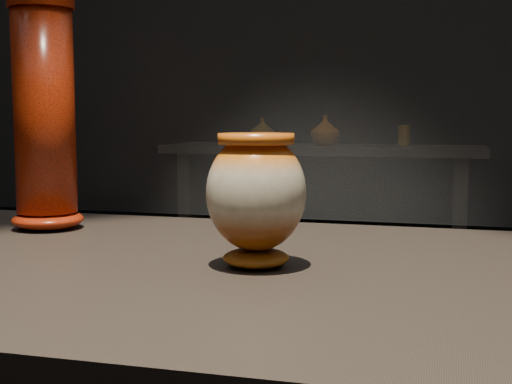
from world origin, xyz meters
TOP-DOWN VIEW (x-y plane):
  - main_vase at (-0.05, -0.00)m, footprint 0.17×0.17m
  - tall_vase at (-0.50, 0.21)m, footprint 0.15×0.15m
  - back_shelf at (-0.59, 3.55)m, footprint 2.00×0.60m
  - back_vase_left at (-0.98, 3.54)m, footprint 0.22×0.22m
  - back_vase_mid at (-0.56, 3.51)m, footprint 0.23×0.23m
  - back_vase_right at (-0.08, 3.60)m, footprint 0.07×0.07m

SIDE VIEW (x-z plane):
  - back_shelf at x=-0.59m, z-range 0.19..1.09m
  - back_vase_right at x=-0.08m, z-range 0.90..1.03m
  - back_vase_left at x=-0.98m, z-range 0.90..1.07m
  - back_vase_mid at x=-0.56m, z-range 0.90..1.09m
  - main_vase at x=-0.05m, z-range 0.91..1.09m
  - tall_vase at x=-0.50m, z-range 0.89..1.30m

